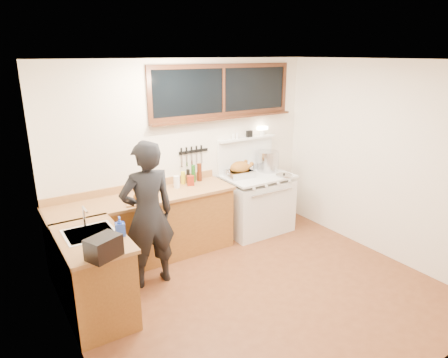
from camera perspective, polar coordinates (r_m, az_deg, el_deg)
ground_plane at (r=4.86m, az=5.10°, el=-15.88°), size 4.00×3.50×0.02m
room_shell at (r=4.19m, az=5.72°, el=3.45°), size 4.10×3.60×2.65m
counter_back at (r=5.41m, az=-11.16°, el=-6.88°), size 2.44×0.64×1.00m
counter_left at (r=4.48m, az=-18.05°, el=-13.01°), size 0.64×1.09×0.90m
sink_unit at (r=4.37m, az=-18.56°, el=-8.01°), size 0.50×0.45×0.37m
vintage_stove at (r=6.19m, az=4.62°, el=-3.27°), size 1.02×0.74×1.57m
back_window at (r=5.84m, az=-0.05°, el=11.68°), size 2.32×0.13×0.77m
left_doorway at (r=3.11m, az=-18.62°, el=-13.96°), size 0.02×1.04×2.17m
knife_strip at (r=5.72m, az=-4.49°, el=3.84°), size 0.46×0.03×0.28m
man at (r=4.70m, az=-10.83°, el=-5.07°), size 0.65×0.43×1.76m
soap_bottle at (r=4.16m, az=-14.65°, el=-6.55°), size 0.11×0.11×0.21m
toaster at (r=3.79m, az=-16.81°, el=-9.32°), size 0.35×0.30×0.20m
cutting_board at (r=5.05m, az=-11.51°, el=-2.62°), size 0.48×0.41×0.14m
roast_turkey at (r=5.92m, az=2.31°, el=1.24°), size 0.43×0.33×0.24m
stockpot at (r=6.25m, az=6.30°, el=2.57°), size 0.42×0.42×0.31m
saucepan at (r=6.30m, az=3.66°, el=1.81°), size 0.18×0.28×0.11m
pot_lid at (r=6.05m, az=8.56°, el=0.55°), size 0.30×0.30×0.04m
coffee_tin at (r=5.56m, az=-4.81°, el=-0.23°), size 0.11×0.10×0.14m
pitcher at (r=5.49m, az=-6.78°, el=-0.41°), size 0.11×0.11×0.16m
bottle_cluster at (r=5.69m, az=-4.49°, el=0.67°), size 0.33×0.07×0.26m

